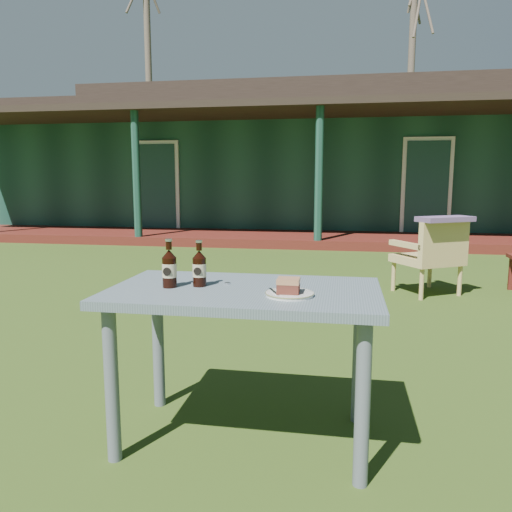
% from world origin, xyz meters
% --- Properties ---
extents(ground, '(80.00, 80.00, 0.00)m').
position_xyz_m(ground, '(0.00, 0.00, 0.00)').
color(ground, '#334916').
extents(pavilion, '(15.80, 8.30, 3.45)m').
position_xyz_m(pavilion, '(-0.00, 9.39, 1.61)').
color(pavilion, '#173D2F').
rests_on(pavilion, ground).
extents(tree_left, '(0.28, 0.28, 10.50)m').
position_xyz_m(tree_left, '(-8.00, 17.50, 5.25)').
color(tree_left, brown).
rests_on(tree_left, ground).
extents(tree_mid, '(0.28, 0.28, 9.50)m').
position_xyz_m(tree_mid, '(3.00, 18.50, 4.75)').
color(tree_mid, brown).
rests_on(tree_mid, ground).
extents(cafe_table, '(1.20, 0.70, 0.72)m').
position_xyz_m(cafe_table, '(0.00, -1.60, 0.62)').
color(cafe_table, slate).
rests_on(cafe_table, ground).
extents(plate, '(0.20, 0.20, 0.01)m').
position_xyz_m(plate, '(0.21, -1.71, 0.73)').
color(plate, silver).
rests_on(plate, cafe_table).
extents(cake_slice, '(0.09, 0.09, 0.06)m').
position_xyz_m(cake_slice, '(0.21, -1.72, 0.77)').
color(cake_slice, '#53241A').
rests_on(cake_slice, plate).
extents(fork, '(0.07, 0.13, 0.00)m').
position_xyz_m(fork, '(0.15, -1.72, 0.74)').
color(fork, silver).
rests_on(fork, plate).
extents(cola_bottle_near, '(0.06, 0.06, 0.21)m').
position_xyz_m(cola_bottle_near, '(-0.21, -1.59, 0.80)').
color(cola_bottle_near, black).
rests_on(cola_bottle_near, cafe_table).
extents(cola_bottle_far, '(0.07, 0.07, 0.22)m').
position_xyz_m(cola_bottle_far, '(-0.34, -1.64, 0.81)').
color(cola_bottle_far, black).
rests_on(cola_bottle_far, cafe_table).
extents(bottle_cap, '(0.03, 0.03, 0.01)m').
position_xyz_m(bottle_cap, '(-0.09, -1.53, 0.72)').
color(bottle_cap, silver).
rests_on(bottle_cap, cafe_table).
extents(armchair_left, '(0.78, 0.76, 0.78)m').
position_xyz_m(armchair_left, '(1.34, 1.61, 0.44)').
color(armchair_left, tan).
rests_on(armchair_left, ground).
extents(floral_throw, '(0.61, 0.50, 0.05)m').
position_xyz_m(floral_throw, '(1.43, 1.48, 0.81)').
color(floral_throw, '#674B77').
rests_on(floral_throw, armchair_left).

